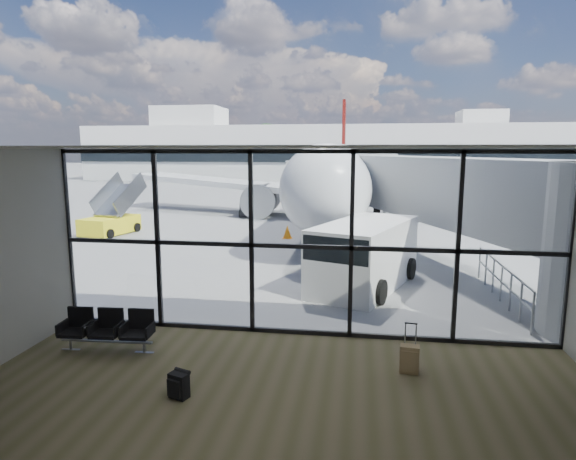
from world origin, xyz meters
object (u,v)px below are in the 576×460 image
(backpack, at_px, (178,385))
(airliner, at_px, (338,173))
(suitcase, at_px, (409,359))
(service_van, at_px, (363,254))
(seating_row, at_px, (108,328))
(belt_loader, at_px, (252,207))
(mobile_stairs, at_px, (111,222))

(backpack, xyz_separation_m, airliner, (1.57, 27.01, 2.62))
(suitcase, bearing_deg, service_van, 105.29)
(service_van, bearing_deg, seating_row, -112.78)
(backpack, distance_m, suitcase, 4.55)
(belt_loader, distance_m, mobile_stairs, 10.32)
(seating_row, bearing_deg, belt_loader, 91.39)
(backpack, bearing_deg, belt_loader, 119.97)
(mobile_stairs, bearing_deg, suitcase, -34.41)
(seating_row, height_order, backpack, seating_row)
(seating_row, distance_m, mobile_stairs, 16.31)
(suitcase, xyz_separation_m, service_van, (-0.92, 6.18, 0.79))
(backpack, xyz_separation_m, belt_loader, (-4.25, 24.69, 0.33))
(airliner, bearing_deg, service_van, -85.65)
(suitcase, height_order, mobile_stairs, mobile_stairs)
(seating_row, distance_m, service_van, 8.28)
(backpack, distance_m, airliner, 27.18)
(service_van, relative_size, mobile_stairs, 1.38)
(airliner, distance_m, belt_loader, 6.68)
(belt_loader, xyz_separation_m, mobile_stairs, (-5.87, -8.49, 0.04))
(suitcase, height_order, airliner, airliner)
(suitcase, distance_m, service_van, 6.30)
(seating_row, relative_size, belt_loader, 0.55)
(backpack, xyz_separation_m, service_van, (3.33, 7.83, 0.85))
(backpack, bearing_deg, seating_row, 162.21)
(backpack, relative_size, mobile_stairs, 0.13)
(mobile_stairs, bearing_deg, seating_row, -50.65)
(suitcase, bearing_deg, seating_row, -174.96)
(airliner, height_order, service_van, airliner)
(backpack, height_order, mobile_stairs, mobile_stairs)
(seating_row, bearing_deg, mobile_stairs, 115.07)
(service_van, bearing_deg, suitcase, -60.71)
(seating_row, distance_m, belt_loader, 22.92)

